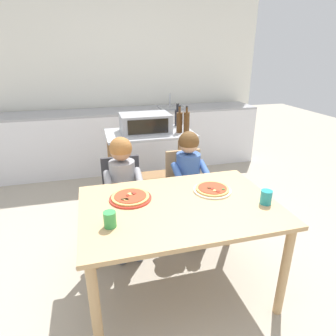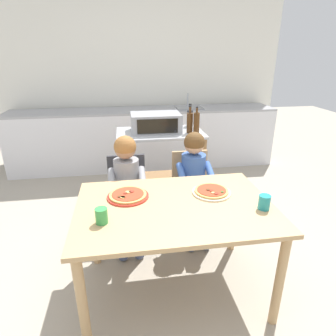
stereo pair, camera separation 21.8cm
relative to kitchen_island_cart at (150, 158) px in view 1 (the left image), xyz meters
The scene contains 17 objects.
ground_plane 0.61m from the kitchen_island_cart, 117.51° to the right, with size 11.98×11.98×0.00m, color #A89E8C.
back_wall_tiled 1.88m from the kitchen_island_cart, 92.52° to the left, with size 4.41×0.12×2.70m.
kitchen_counter 1.31m from the kitchen_island_cart, 93.27° to the left, with size 3.97×0.60×1.09m.
kitchen_island_cart is the anchor object (origin of this frame).
toaster_oven 0.40m from the kitchen_island_cart, 153.48° to the left, with size 0.53×0.35×0.20m.
bottle_brown_beer 0.60m from the kitchen_island_cart, 30.23° to the left, with size 0.07×0.07×0.26m.
bottle_clear_vinegar 0.52m from the kitchen_island_cart, 15.97° to the right, with size 0.07×0.07×0.29m.
bottle_slim_sauce 0.58m from the kitchen_island_cart, 24.56° to the right, with size 0.06×0.06×0.29m.
dining_table 1.35m from the kitchen_island_cart, 93.22° to the right, with size 1.33×0.91×0.73m.
dining_chair_left 0.74m from the kitchen_island_cart, 121.81° to the right, with size 0.36×0.36×0.81m.
dining_chair_right 0.64m from the kitchen_island_cart, 69.58° to the right, with size 0.36×0.36×0.81m.
child_in_grey_shirt 0.84m from the kitchen_island_cart, 117.47° to the right, with size 0.32×0.42×1.03m.
child_in_blue_striped_shirt 0.75m from the kitchen_island_cart, 72.82° to the right, with size 0.32×0.42×1.03m.
pizza_plate_red_rimmed 1.25m from the kitchen_island_cart, 108.14° to the right, with size 0.30×0.30×0.03m.
pizza_plate_cream 1.24m from the kitchen_island_cart, 79.67° to the right, with size 0.28×0.28×0.03m.
drinking_cup_teal 1.58m from the kitchen_island_cart, 71.58° to the right, with size 0.08×0.08×0.10m, color teal.
drinking_cup_green 1.60m from the kitchen_island_cart, 110.27° to the right, with size 0.08×0.08×0.10m, color green.
Camera 1 is at (-0.53, -1.65, 1.70)m, focal length 30.94 mm.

